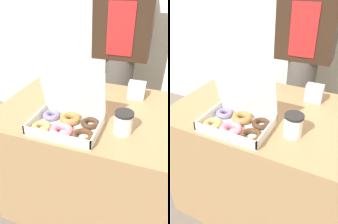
# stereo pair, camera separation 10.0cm
# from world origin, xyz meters

# --- Properties ---
(ground_plane) EXTENTS (14.00, 14.00, 0.00)m
(ground_plane) POSITION_xyz_m (0.00, 0.00, 0.00)
(ground_plane) COLOR #665B51
(table) EXTENTS (1.08, 0.73, 0.77)m
(table) POSITION_xyz_m (0.00, 0.00, 0.38)
(table) COLOR #99754C
(table) RESTS_ON ground_plane
(donut_box) EXTENTS (0.35, 0.26, 0.28)m
(donut_box) POSITION_xyz_m (-0.08, -0.22, 0.81)
(donut_box) COLOR white
(donut_box) RESTS_ON table
(coffee_cup) EXTENTS (0.09, 0.09, 0.11)m
(coffee_cup) POSITION_xyz_m (0.18, -0.17, 0.82)
(coffee_cup) COLOR white
(coffee_cup) RESTS_ON table
(napkin_holder) EXTENTS (0.10, 0.06, 0.10)m
(napkin_holder) POSITION_xyz_m (0.19, 0.21, 0.82)
(napkin_holder) COLOR silver
(napkin_holder) RESTS_ON table
(person_customer) EXTENTS (0.42, 0.23, 1.66)m
(person_customer) POSITION_xyz_m (0.00, 0.66, 0.92)
(person_customer) COLOR #4C4742
(person_customer) RESTS_ON ground_plane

